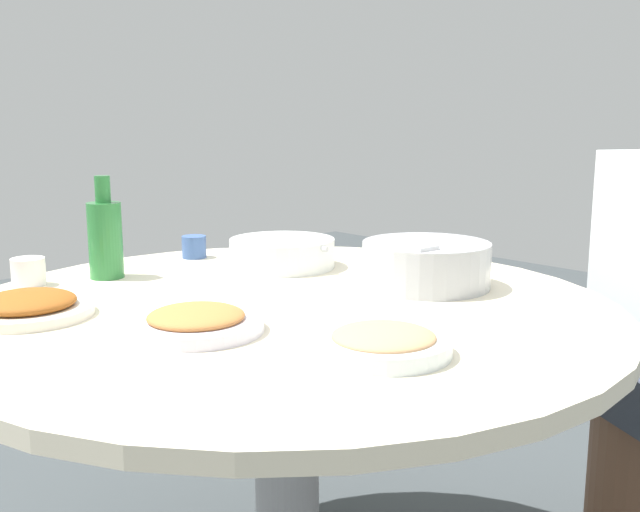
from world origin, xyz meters
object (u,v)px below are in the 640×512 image
object	(u,v)px
soup_bowl	(282,254)
green_bottle	(105,237)
dish_shrimp	(384,342)
tea_cup_far	(28,272)
round_dining_table	(286,358)
rice_bowl	(426,263)
dish_stirfry	(27,306)
tea_cup_near	(194,247)
dish_tofu_braise	(196,321)

from	to	relation	value
soup_bowl	green_bottle	xyz separation A→B (m)	(0.18, 0.36, 0.06)
dish_shrimp	tea_cup_far	size ratio (longest dim) A/B	2.95
round_dining_table	green_bottle	size ratio (longest dim) A/B	5.61
rice_bowl	soup_bowl	distance (m)	0.37
round_dining_table	tea_cup_far	size ratio (longest dim) A/B	18.24
rice_bowl	dish_stirfry	size ratio (longest dim) A/B	1.17
tea_cup_near	dish_shrimp	bearing A→B (deg)	165.63
dish_tofu_braise	green_bottle	distance (m)	0.50
round_dining_table	rice_bowl	bearing A→B (deg)	-106.70
round_dining_table	rice_bowl	distance (m)	0.36
round_dining_table	tea_cup_far	distance (m)	0.59
soup_bowl	rice_bowl	bearing A→B (deg)	-165.54
rice_bowl	dish_stirfry	xyz separation A→B (m)	(0.33, 0.71, -0.03)
tea_cup_near	rice_bowl	bearing A→B (deg)	-163.26
green_bottle	tea_cup_near	xyz separation A→B (m)	(0.07, -0.27, -0.06)
green_bottle	tea_cup_near	size ratio (longest dim) A/B	3.71
soup_bowl	green_bottle	size ratio (longest dim) A/B	1.21
dish_shrimp	dish_tofu_braise	xyz separation A→B (m)	(0.29, 0.14, -0.00)
dish_stirfry	dish_shrimp	bearing A→B (deg)	-151.51
green_bottle	dish_shrimp	bearing A→B (deg)	-175.94
dish_shrimp	rice_bowl	bearing A→B (deg)	-58.58
rice_bowl	dish_tofu_braise	bearing A→B (deg)	85.10
dish_shrimp	green_bottle	size ratio (longest dim) A/B	0.91
dish_stirfry	green_bottle	distance (m)	0.34
round_dining_table	dish_stirfry	bearing A→B (deg)	59.31
soup_bowl	tea_cup_far	bearing A→B (deg)	67.60
tea_cup_near	tea_cup_far	world-z (taller)	tea_cup_far
round_dining_table	tea_cup_near	bearing A→B (deg)	-13.96
soup_bowl	dish_shrimp	bearing A→B (deg)	153.15
round_dining_table	dish_shrimp	distance (m)	0.37
tea_cup_far	rice_bowl	bearing A→B (deg)	-133.15
rice_bowl	green_bottle	distance (m)	0.70
green_bottle	tea_cup_near	world-z (taller)	green_bottle
dish_shrimp	dish_stirfry	xyz separation A→B (m)	(0.58, 0.31, 0.00)
soup_bowl	dish_stirfry	xyz separation A→B (m)	(-0.03, 0.62, -0.01)
dish_stirfry	green_bottle	bearing A→B (deg)	-51.28
dish_tofu_braise	tea_cup_near	xyz separation A→B (m)	(0.56, -0.36, 0.01)
rice_bowl	dish_shrimp	distance (m)	0.47
rice_bowl	soup_bowl	world-z (taller)	rice_bowl
rice_bowl	green_bottle	world-z (taller)	green_bottle
dish_stirfry	soup_bowl	bearing A→B (deg)	-87.28
dish_tofu_braise	tea_cup_near	size ratio (longest dim) A/B	3.69
dish_shrimp	green_bottle	xyz separation A→B (m)	(0.78, 0.06, 0.07)
tea_cup_near	round_dining_table	bearing A→B (deg)	166.04
dish_shrimp	dish_stirfry	distance (m)	0.65
dish_stirfry	round_dining_table	bearing A→B (deg)	-120.69
round_dining_table	dish_stirfry	xyz separation A→B (m)	(0.24, 0.40, 0.13)
rice_bowl	soup_bowl	size ratio (longest dim) A/B	0.98
soup_bowl	tea_cup_near	distance (m)	0.26
round_dining_table	dish_tofu_braise	world-z (taller)	dish_tofu_braise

